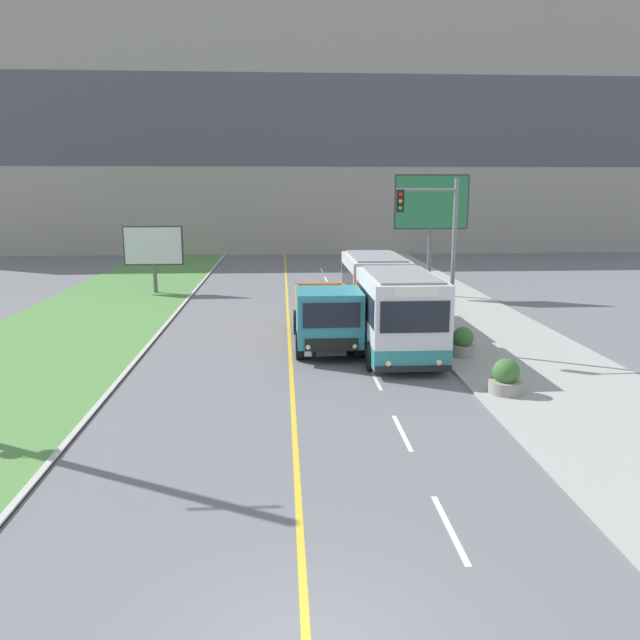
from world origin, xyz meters
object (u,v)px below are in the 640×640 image
Objects in this scene: billboard_large at (431,207)px; planter_round_near at (506,378)px; billboard_small at (153,247)px; city_bus at (386,301)px; traffic_light_mast at (438,245)px; planter_round_second at (463,343)px; dump_truck at (327,318)px; planter_round_third at (430,319)px.

billboard_large is 18.38m from planter_round_near.
city_bus is at bearing -46.44° from billboard_small.
planter_round_second is at bearing -42.37° from traffic_light_mast.
billboard_small is at bearing 133.56° from city_bus.
dump_truck is at bearing 171.43° from traffic_light_mast.
billboard_large is at bearing 60.59° from dump_truck.
billboard_small is 21.09m from planter_round_second.
planter_round_near is 8.61m from planter_round_third.
dump_truck is 5.16m from planter_round_second.
traffic_light_mast is at bearing -47.84° from billboard_small.
traffic_light_mast is 5.03m from planter_round_third.
billboard_small is (-16.02, 2.07, -2.40)m from billboard_large.
dump_truck is 6.56× the size of planter_round_near.
billboard_small reaches higher than planter_round_third.
dump_truck is 5.58m from planter_round_third.
billboard_small is (-11.78, 12.39, 1.11)m from city_bus.
city_bus is 17.14m from billboard_small.
planter_round_second is (14.16, -15.47, -2.17)m from billboard_small.
city_bus is at bearing 123.40° from traffic_light_mast.
billboard_small is at bearing 141.35° from planter_round_third.
traffic_light_mast is 19.85m from billboard_small.
traffic_light_mast is 3.74m from planter_round_second.
planter_round_third is (-0.20, 4.30, 0.00)m from planter_round_second.
dump_truck is 1.75× the size of billboard_small.
city_bus is 11.70m from billboard_large.
planter_round_near is at bearing -89.07° from planter_round_second.
billboard_small reaches higher than city_bus.
billboard_large is 6.44× the size of planter_round_second.
planter_round_second is at bearing -87.34° from planter_round_third.
billboard_small is (-9.25, 14.07, 1.45)m from dump_truck.
planter_round_second is at bearing -47.53° from billboard_small.
planter_round_third is (4.71, 2.90, -0.72)m from dump_truck.
city_bus is 10.87× the size of planter_round_near.
billboard_small is 3.71× the size of planter_round_third.
billboard_large is at bearing 82.11° from planter_round_second.
dump_truck reaches higher than planter_round_third.
traffic_light_mast is 6.05× the size of planter_round_third.
billboard_large reaches higher than city_bus.
traffic_light_mast is at bearing 137.63° from planter_round_second.
planter_round_third is at bearing 92.66° from planter_round_second.
dump_truck is 1.01× the size of billboard_large.
planter_round_third is at bearing 91.79° from planter_round_near.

